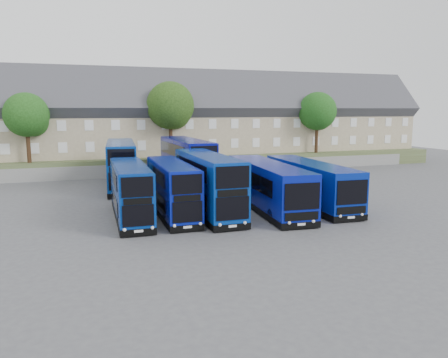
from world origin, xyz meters
TOP-DOWN VIEW (x-y plane):
  - ground at (0.00, 0.00)m, footprint 120.00×120.00m
  - retaining_wall at (0.00, 24.00)m, footprint 70.00×0.40m
  - earth_bank at (0.00, 34.00)m, footprint 80.00×20.00m
  - terrace_row at (6.00, 30.00)m, footprint 66.00×10.40m
  - dd_front_left at (-5.50, 3.94)m, footprint 2.56×9.93m
  - dd_front_mid at (-2.48, 3.91)m, footprint 2.44×9.93m
  - dd_front_right at (0.25, 3.84)m, footprint 2.60×11.17m
  - dd_rear_left at (-4.87, 16.94)m, footprint 3.67×11.74m
  - dd_rear_right at (1.52, 15.66)m, footprint 3.05×12.14m
  - coach_east_a at (5.16, 3.85)m, footprint 3.81×13.42m
  - coach_east_b at (9.16, 4.18)m, footprint 3.37×12.90m
  - tree_west at (-13.85, 25.10)m, footprint 4.80×4.80m
  - tree_mid at (2.15, 25.60)m, footprint 5.76×5.76m
  - tree_east at (22.15, 25.10)m, footprint 5.12×5.12m
  - tree_far at (28.15, 32.10)m, footprint 5.44×5.44m

SIDE VIEW (x-z plane):
  - ground at x=0.00m, z-range 0.00..0.00m
  - retaining_wall at x=0.00m, z-range 0.00..1.50m
  - earth_bank at x=0.00m, z-range 0.00..2.00m
  - coach_east_b at x=9.16m, z-range -0.03..3.46m
  - coach_east_a at x=5.16m, z-range -0.03..3.59m
  - dd_front_left at x=-5.50m, z-range -0.04..3.88m
  - dd_front_mid at x=-2.48m, z-range -0.04..3.89m
  - dd_front_right at x=0.25m, z-range -0.04..4.39m
  - dd_rear_left at x=-4.87m, z-range -0.04..4.56m
  - dd_rear_right at x=1.52m, z-range -0.04..4.76m
  - terrace_row at x=6.00m, z-range 1.00..12.20m
  - tree_west at x=-13.85m, z-range 3.23..10.88m
  - tree_east at x=22.15m, z-range 3.31..11.47m
  - tree_far at x=28.15m, z-range 3.39..12.06m
  - tree_mid at x=2.15m, z-range 3.48..12.66m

